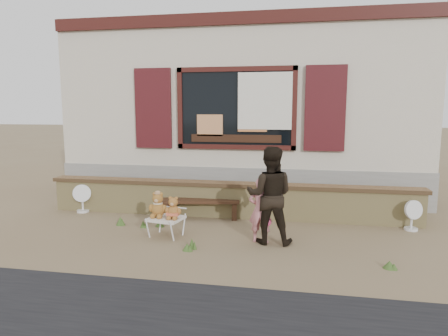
% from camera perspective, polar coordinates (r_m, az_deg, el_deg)
% --- Properties ---
extents(ground, '(80.00, 80.00, 0.00)m').
position_cam_1_polar(ground, '(6.77, -0.94, -9.16)').
color(ground, brown).
rests_on(ground, ground).
extents(shopfront, '(8.04, 5.13, 4.00)m').
position_cam_1_polar(shopfront, '(10.88, 3.78, 8.21)').
color(shopfront, '#ABA18A').
rests_on(shopfront, ground).
extents(brick_wall, '(7.10, 0.36, 0.67)m').
position_cam_1_polar(brick_wall, '(7.62, 0.55, -4.46)').
color(brick_wall, tan).
rests_on(brick_wall, ground).
extents(bench, '(1.48, 0.53, 0.37)m').
position_cam_1_polar(bench, '(7.50, -3.36, -5.25)').
color(bench, black).
rests_on(bench, ground).
extents(folding_chair, '(0.59, 0.54, 0.32)m').
position_cam_1_polar(folding_chair, '(6.54, -8.29, -7.25)').
color(folding_chair, silver).
rests_on(folding_chair, ground).
extents(teddy_bear_left, '(0.34, 0.31, 0.41)m').
position_cam_1_polar(teddy_bear_left, '(6.55, -9.40, -5.12)').
color(teddy_bear_left, brown).
rests_on(teddy_bear_left, folding_chair).
extents(teddy_bear_right, '(0.30, 0.28, 0.36)m').
position_cam_1_polar(teddy_bear_right, '(6.42, -7.24, -5.58)').
color(teddy_bear_right, brown).
rests_on(teddy_bear_right, folding_chair).
extents(child, '(0.39, 0.27, 1.01)m').
position_cam_1_polar(child, '(6.18, 5.23, -6.02)').
color(child, '#D57F86').
rests_on(child, ground).
extents(adult, '(0.73, 0.57, 1.49)m').
position_cam_1_polar(adult, '(6.12, 6.56, -3.88)').
color(adult, black).
rests_on(adult, ground).
extents(fan_left, '(0.36, 0.24, 0.56)m').
position_cam_1_polar(fan_left, '(8.45, -19.58, -4.08)').
color(fan_left, silver).
rests_on(fan_left, ground).
extents(fan_right, '(0.34, 0.23, 0.53)m').
position_cam_1_polar(fan_right, '(7.51, 25.26, -6.10)').
color(fan_right, silver).
rests_on(fan_right, ground).
extents(grass_tufts, '(4.44, 1.40, 0.16)m').
position_cam_1_polar(grass_tufts, '(6.48, -5.09, -9.42)').
color(grass_tufts, '#3B5723').
rests_on(grass_tufts, ground).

